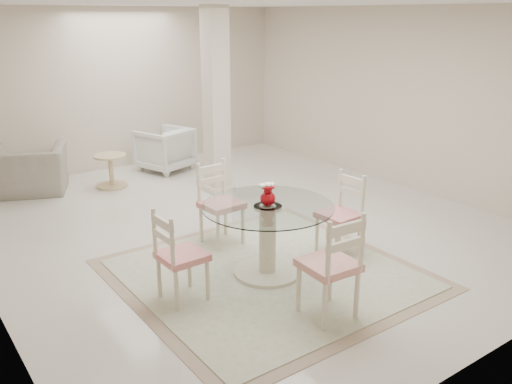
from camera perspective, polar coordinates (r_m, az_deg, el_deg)
ground at (r=7.01m, az=-1.84°, el=-3.32°), size 7.00×7.00×0.00m
room_shell at (r=6.55m, az=-2.01°, el=11.94°), size 6.02×7.02×2.71m
column at (r=7.97m, az=-4.22°, el=9.37°), size 0.30×0.30×2.70m
area_rug at (r=5.68m, az=1.19°, el=-8.61°), size 2.85×2.85×0.02m
dining_table at (r=5.52m, az=1.22°, el=-5.08°), size 1.32×1.32×0.76m
red_vase at (r=5.35m, az=1.24°, el=-0.29°), size 0.18×0.15×0.24m
dining_chair_east at (r=6.06m, az=9.18°, el=-1.67°), size 0.43×0.43×1.01m
dining_chair_north at (r=6.27m, az=-4.03°, el=-0.55°), size 0.44×0.45×1.06m
dining_chair_west at (r=5.01m, az=-8.47°, el=-6.07°), size 0.41×0.41×1.00m
dining_chair_south at (r=4.70m, az=8.25°, el=-7.00°), size 0.47×0.47×1.11m
recliner_taupe at (r=8.78m, az=-22.94°, el=2.15°), size 1.38×1.31×0.71m
armchair_white at (r=9.45m, az=-9.60°, el=4.48°), size 1.00×1.01×0.73m
side_table at (r=8.70m, az=-15.00°, el=2.03°), size 0.49×0.49×0.51m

